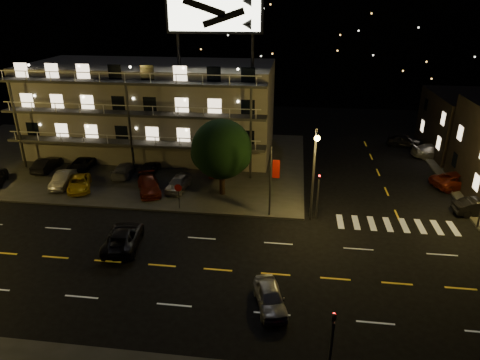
# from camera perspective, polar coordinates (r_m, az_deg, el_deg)

# --- Properties ---
(ground) EXTENTS (140.00, 140.00, 0.00)m
(ground) POSITION_cam_1_polar(r_m,az_deg,el_deg) (30.67, -6.73, -11.53)
(ground) COLOR black
(ground) RESTS_ON ground
(curb_nw) EXTENTS (44.00, 24.00, 0.15)m
(curb_nw) POSITION_cam_1_polar(r_m,az_deg,el_deg) (51.95, -16.58, 2.66)
(curb_nw) COLOR #323230
(curb_nw) RESTS_ON ground
(motel) EXTENTS (28.00, 13.80, 18.10)m
(motel) POSITION_cam_1_polar(r_m,az_deg,el_deg) (52.46, -11.46, 9.39)
(motel) COLOR gray
(motel) RESTS_ON ground
(hill_backdrop) EXTENTS (120.00, 25.00, 24.00)m
(hill_backdrop) POSITION_cam_1_polar(r_m,az_deg,el_deg) (94.21, -0.31, 19.53)
(hill_backdrop) COLOR black
(hill_backdrop) RESTS_ON ground
(streetlight_nc) EXTENTS (0.44, 1.92, 8.00)m
(streetlight_nc) POSITION_cam_1_polar(r_m,az_deg,el_deg) (34.66, 9.87, 1.79)
(streetlight_nc) COLOR #2D2D30
(streetlight_nc) RESTS_ON ground
(signal_nw) EXTENTS (0.20, 0.27, 4.60)m
(signal_nw) POSITION_cam_1_polar(r_m,az_deg,el_deg) (36.12, 10.38, -1.47)
(signal_nw) COLOR #2D2D30
(signal_nw) RESTS_ON ground
(signal_sw) EXTENTS (0.20, 0.27, 4.60)m
(signal_sw) POSITION_cam_1_polar(r_m,az_deg,el_deg) (21.80, 12.13, -20.18)
(signal_sw) COLOR #2D2D30
(signal_sw) RESTS_ON ground
(banner_north) EXTENTS (0.83, 0.16, 6.40)m
(banner_north) POSITION_cam_1_polar(r_m,az_deg,el_deg) (35.65, 4.20, 0.04)
(banner_north) COLOR #2D2D30
(banner_north) RESTS_ON ground
(stop_sign) EXTENTS (0.91, 0.11, 2.61)m
(stop_sign) POSITION_cam_1_polar(r_m,az_deg,el_deg) (37.75, -8.20, -1.64)
(stop_sign) COLOR #2D2D30
(stop_sign) RESTS_ON ground
(tree) EXTENTS (5.77, 5.56, 7.27)m
(tree) POSITION_cam_1_polar(r_m,az_deg,el_deg) (39.28, -2.54, 3.91)
(tree) COLOR black
(tree) RESTS_ON curb_nw
(lot_car_1) EXTENTS (2.03, 4.35, 1.38)m
(lot_car_1) POSITION_cam_1_polar(r_m,az_deg,el_deg) (45.76, -22.55, 0.08)
(lot_car_1) COLOR gray
(lot_car_1) RESTS_ON curb_nw
(lot_car_2) EXTENTS (3.59, 4.86, 1.23)m
(lot_car_2) POSITION_cam_1_polar(r_m,az_deg,el_deg) (44.40, -20.66, -0.42)
(lot_car_2) COLOR gold
(lot_car_2) RESTS_ON curb_nw
(lot_car_3) EXTENTS (3.72, 5.13, 1.38)m
(lot_car_3) POSITION_cam_1_polar(r_m,az_deg,el_deg) (41.84, -12.06, -0.70)
(lot_car_3) COLOR #631C0E
(lot_car_3) RESTS_ON curb_nw
(lot_car_4) EXTENTS (2.04, 4.17, 1.37)m
(lot_car_4) POSITION_cam_1_polar(r_m,az_deg,el_deg) (41.87, -8.25, -0.40)
(lot_car_4) COLOR gray
(lot_car_4) RESTS_ON curb_nw
(lot_car_5) EXTENTS (1.62, 4.29, 1.40)m
(lot_car_5) POSITION_cam_1_polar(r_m,az_deg,el_deg) (50.67, -24.37, 1.94)
(lot_car_5) COLOR black
(lot_car_5) RESTS_ON curb_nw
(lot_car_6) EXTENTS (2.22, 4.49, 1.22)m
(lot_car_6) POSITION_cam_1_polar(r_m,az_deg,el_deg) (49.92, -20.18, 2.20)
(lot_car_6) COLOR black
(lot_car_6) RESTS_ON curb_nw
(lot_car_7) EXTENTS (2.18, 4.58, 1.29)m
(lot_car_7) POSITION_cam_1_polar(r_m,az_deg,el_deg) (46.48, -15.17, 1.38)
(lot_car_7) COLOR gray
(lot_car_7) RESTS_ON curb_nw
(lot_car_8) EXTENTS (1.57, 3.88, 1.32)m
(lot_car_8) POSITION_cam_1_polar(r_m,az_deg,el_deg) (46.27, -11.97, 1.61)
(lot_car_8) COLOR black
(lot_car_8) RESTS_ON curb_nw
(lot_car_9) EXTENTS (2.41, 4.46, 1.39)m
(lot_car_9) POSITION_cam_1_polar(r_m,az_deg,el_deg) (45.34, -3.34, 1.69)
(lot_car_9) COLOR #631C0E
(lot_car_9) RESTS_ON curb_nw
(side_car_0) EXTENTS (4.51, 1.96, 1.44)m
(side_car_0) POSITION_cam_1_polar(r_m,az_deg,el_deg) (42.34, 29.35, -3.20)
(side_car_0) COLOR black
(side_car_0) RESTS_ON ground
(side_car_1) EXTENTS (5.96, 4.26, 1.51)m
(side_car_1) POSITION_cam_1_polar(r_m,az_deg,el_deg) (47.49, 27.12, -0.03)
(side_car_1) COLOR #631C0E
(side_car_1) RESTS_ON ground
(side_car_2) EXTENTS (5.52, 2.87, 1.53)m
(side_car_2) POSITION_cam_1_polar(r_m,az_deg,el_deg) (55.40, 24.53, 3.52)
(side_car_2) COLOR gray
(side_car_2) RESTS_ON ground
(side_car_3) EXTENTS (4.61, 2.63, 1.48)m
(side_car_3) POSITION_cam_1_polar(r_m,az_deg,el_deg) (58.15, 21.13, 4.90)
(side_car_3) COLOR black
(side_car_3) RESTS_ON ground
(road_car_east) EXTENTS (2.56, 4.22, 1.34)m
(road_car_east) POSITION_cam_1_polar(r_m,az_deg,el_deg) (26.87, 4.00, -15.31)
(road_car_east) COLOR gray
(road_car_east) RESTS_ON ground
(road_car_west) EXTENTS (3.21, 5.57, 1.46)m
(road_car_west) POSITION_cam_1_polar(r_m,az_deg,el_deg) (33.68, -15.29, -7.38)
(road_car_west) COLOR black
(road_car_west) RESTS_ON ground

